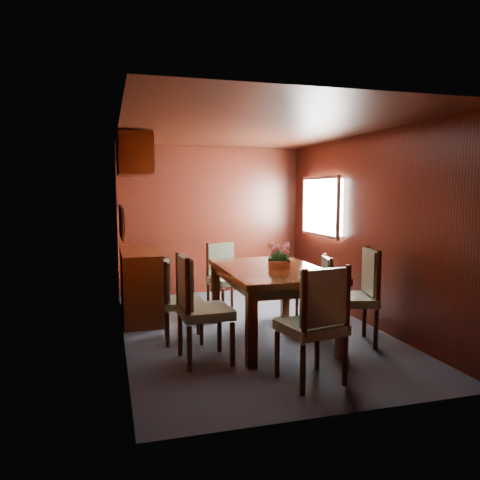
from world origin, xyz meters
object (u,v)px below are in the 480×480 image
object	(u,v)px
sideboard	(140,283)
chair_right_near	(359,291)
chair_head	(317,318)
flower_centerpiece	(280,256)
chair_left_near	(197,303)
dining_table	(271,278)

from	to	relation	value
sideboard	chair_right_near	distance (m)	2.88
chair_head	flower_centerpiece	world-z (taller)	flower_centerpiece
chair_right_near	flower_centerpiece	distance (m)	0.96
chair_right_near	chair_head	size ratio (longest dim) A/B	1.00
chair_left_near	chair_right_near	size ratio (longest dim) A/B	1.01
chair_left_near	chair_right_near	distance (m)	1.82
sideboard	flower_centerpiece	size ratio (longest dim) A/B	5.08
sideboard	dining_table	size ratio (longest dim) A/B	0.80
sideboard	chair_right_near	size ratio (longest dim) A/B	1.32
dining_table	flower_centerpiece	world-z (taller)	flower_centerpiece
sideboard	dining_table	distance (m)	1.96
sideboard	flower_centerpiece	bearing A→B (deg)	-42.69
sideboard	chair_right_near	world-z (taller)	chair_right_near
sideboard	chair_right_near	xyz separation A→B (m)	(2.25, -1.79, 0.14)
dining_table	flower_centerpiece	xyz separation A→B (m)	(0.10, 0.01, 0.25)
dining_table	chair_right_near	distance (m)	0.98
sideboard	dining_table	xyz separation A→B (m)	(1.38, -1.37, 0.25)
sideboard	flower_centerpiece	xyz separation A→B (m)	(1.48, -1.36, 0.50)
chair_right_near	flower_centerpiece	world-z (taller)	flower_centerpiece
chair_head	dining_table	bearing A→B (deg)	77.30
chair_left_near	chair_head	distance (m)	1.21
chair_head	flower_centerpiece	size ratio (longest dim) A/B	3.85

